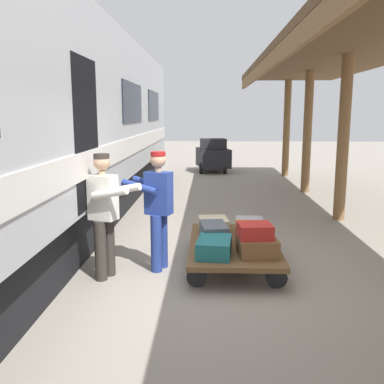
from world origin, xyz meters
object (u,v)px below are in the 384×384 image
Objects in this scene: suitcase_orange_carryall at (253,234)px; porter_by_door at (105,212)px; suitcase_red_plastic at (255,231)px; porter_in_overalls at (158,206)px; baggage_tug at (213,156)px; suitcase_slate_roller at (214,233)px; suitcase_gray_aluminum at (249,225)px; suitcase_brown_leather at (258,247)px; suitcase_cream_canvas at (213,225)px; luggage_cart at (233,245)px; suitcase_teal_softside at (214,247)px.

porter_by_door reaches higher than suitcase_orange_carryall.
porter_in_overalls is (1.34, -0.36, 0.24)m from suitcase_red_plastic.
porter_by_door is (2.05, 0.59, 0.45)m from suitcase_orange_carryall.
baggage_tug is at bearing -98.02° from porter_by_door.
suitcase_slate_roller is 0.32× the size of baggage_tug.
suitcase_gray_aluminum is 0.30× the size of porter_by_door.
suitcase_brown_leather is 1.50m from porter_in_overalls.
suitcase_brown_leather is at bearing 115.78° from suitcase_cream_canvas.
suitcase_orange_carryall is 1.13× the size of suitcase_gray_aluminum.
porter_by_door reaches higher than luggage_cart.
suitcase_teal_softside is 1.25× the size of suitcase_gray_aluminum.
suitcase_red_plastic is (-0.54, 1.18, 0.23)m from suitcase_cream_canvas.
porter_by_door reaches higher than baggage_tug.
suitcase_red_plastic reaches higher than suitcase_teal_softside.
baggage_tug is at bearing -90.52° from suitcase_cream_canvas.
suitcase_orange_carryall is 0.58m from suitcase_slate_roller.
luggage_cart is 3.45× the size of suitcase_teal_softside.
suitcase_red_plastic is at bearing 86.32° from suitcase_orange_carryall.
luggage_cart is 0.68m from suitcase_gray_aluminum.
luggage_cart is 4.31× the size of suitcase_gray_aluminum.
porter_in_overalls reaches higher than suitcase_brown_leather.
suitcase_orange_carryall reaches higher than suitcase_cream_canvas.
porter_in_overalls is at bearing 85.23° from baggage_tug.
suitcase_brown_leather is (-0.29, 0.60, 0.17)m from luggage_cart.
porter_by_door is 0.91× the size of baggage_tug.
luggage_cart is 0.69m from suitcase_brown_leather.
luggage_cart is 1.16× the size of baggage_tug.
suitcase_teal_softside is at bearing 90.00° from suitcase_cream_canvas.
suitcase_cream_canvas is 1.24m from porter_in_overalls.
baggage_tug reaches higher than luggage_cart.
suitcase_gray_aluminum is 0.84× the size of suitcase_slate_roller.
suitcase_gray_aluminum is (0.00, -0.60, -0.03)m from suitcase_orange_carryall.
porter_in_overalls is at bearing 30.86° from suitcase_gray_aluminum.
porter_by_door is 11.17m from baggage_tug.
suitcase_slate_roller is (0.58, 0.60, 0.03)m from suitcase_gray_aluminum.
porter_by_door reaches higher than suitcase_teal_softside.
suitcase_teal_softside is at bearing 64.22° from luggage_cart.
suitcase_slate_roller is at bearing -47.08° from suitcase_red_plastic.
suitcase_red_plastic is (-0.54, 0.58, 0.20)m from suitcase_slate_roller.
porter_in_overalls reaches higher than suitcase_teal_softside.
suitcase_teal_softside reaches higher than luggage_cart.
baggage_tug is (0.20, -10.46, 0.33)m from luggage_cart.
porter_by_door is (2.05, 1.19, 0.48)m from suitcase_gray_aluminum.
suitcase_red_plastic is (0.04, 0.58, 0.20)m from suitcase_orange_carryall.
porter_in_overalls is at bearing 11.72° from luggage_cart.
suitcase_orange_carryall is 2.18m from porter_by_door.
suitcase_cream_canvas is at bearing -65.38° from suitcase_red_plastic.
suitcase_teal_softside is at bearing 179.80° from porter_by_door.
suitcase_orange_carryall is 0.33× the size of porter_in_overalls.
suitcase_cream_canvas is 1.04× the size of suitcase_brown_leather.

